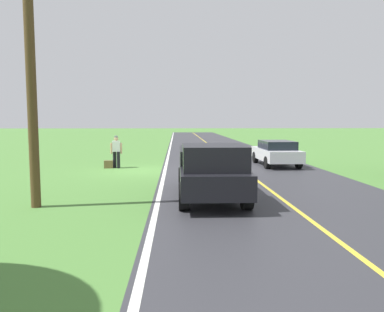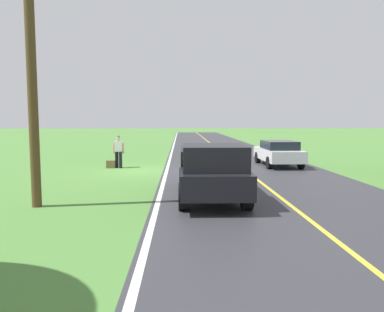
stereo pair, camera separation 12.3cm
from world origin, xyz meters
TOP-DOWN VIEW (x-y plane):
  - ground_plane at (0.00, 0.00)m, footprint 200.00×200.00m
  - road_surface at (-5.29, 0.00)m, footprint 8.39×120.00m
  - lane_edge_line at (-1.28, 0.00)m, footprint 0.16×117.60m
  - lane_centre_line at (-5.29, 0.00)m, footprint 0.14×117.60m
  - hitchhiker_walking at (1.35, -1.20)m, footprint 0.62×0.51m
  - suitcase_carried at (1.76, -1.09)m, footprint 0.47×0.24m
  - pickup_truck_passing at (-2.98, 6.96)m, footprint 2.12×5.41m
  - sedan_near_oncoming at (-7.49, -1.86)m, footprint 1.98×4.43m
  - utility_pole_roadside at (2.28, 7.83)m, footprint 0.28×0.28m

SIDE VIEW (x-z plane):
  - ground_plane at x=0.00m, z-range 0.00..0.00m
  - road_surface at x=-5.29m, z-range 0.00..0.00m
  - lane_edge_line at x=-1.28m, z-range 0.00..0.01m
  - lane_centre_line at x=-5.29m, z-range 0.00..0.01m
  - suitcase_carried at x=1.76m, z-range 0.00..0.41m
  - sedan_near_oncoming at x=-7.49m, z-range 0.05..1.46m
  - pickup_truck_passing at x=-2.98m, z-range 0.06..1.88m
  - hitchhiker_walking at x=1.35m, z-range 0.11..1.85m
  - utility_pole_roadside at x=2.28m, z-range 0.00..7.96m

